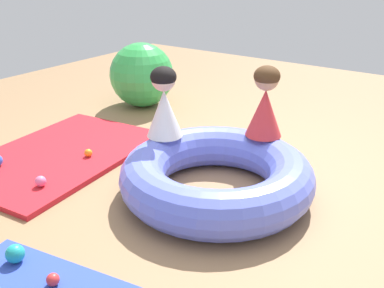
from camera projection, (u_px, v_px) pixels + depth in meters
The scene contains 10 objects.
ground_plane at pixel (226, 192), 3.06m from camera, with size 8.00×8.00×0.00m, color #93704C.
gym_mat_far_right at pixel (59, 155), 3.57m from camera, with size 1.59×1.05×0.04m, color red.
inflatable_cushion at pixel (216, 175), 2.95m from camera, with size 1.30×1.30×0.30m, color #6070E5.
child_in_red at pixel (265, 102), 3.11m from camera, with size 0.28×0.28×0.51m.
child_in_white at pixel (164, 103), 3.10m from camera, with size 0.36×0.36×0.51m.
play_ball_teal at pixel (15, 254), 2.28m from camera, with size 0.10×0.10×0.10m, color teal.
play_ball_orange at pixel (88, 153), 3.48m from camera, with size 0.06×0.06×0.06m, color orange.
play_ball_red at pixel (53, 280), 2.12m from camera, with size 0.06×0.06×0.06m, color red.
play_ball_pink at pixel (41, 181), 3.03m from camera, with size 0.08×0.08×0.08m, color pink.
exercise_ball_large at pixel (142, 75), 4.68m from camera, with size 0.68×0.68×0.68m, color green.
Camera 1 is at (-2.33, -1.35, 1.51)m, focal length 41.17 mm.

